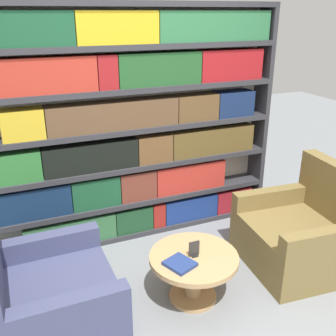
% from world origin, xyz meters
% --- Properties ---
extents(ground_plane, '(14.00, 14.00, 0.00)m').
position_xyz_m(ground_plane, '(0.00, 0.00, 0.00)').
color(ground_plane, gray).
extents(bookshelf, '(3.04, 0.30, 2.27)m').
position_xyz_m(bookshelf, '(0.02, 1.46, 1.14)').
color(bookshelf, silver).
rests_on(bookshelf, ground_plane).
extents(armchair_left, '(0.88, 0.93, 0.92)m').
position_xyz_m(armchair_left, '(-1.01, 0.32, 0.30)').
color(armchair_left, '#42476B').
rests_on(armchair_left, ground_plane).
extents(armchair_right, '(0.96, 1.00, 0.92)m').
position_xyz_m(armchair_right, '(1.25, 0.32, 0.30)').
color(armchair_right, olive).
rests_on(armchair_right, ground_plane).
extents(coffee_table, '(0.70, 0.70, 0.40)m').
position_xyz_m(coffee_table, '(0.12, 0.26, 0.29)').
color(coffee_table, tan).
rests_on(coffee_table, ground_plane).
extents(table_sign, '(0.09, 0.06, 0.13)m').
position_xyz_m(table_sign, '(0.12, 0.26, 0.46)').
color(table_sign, black).
rests_on(table_sign, coffee_table).
extents(stray_book, '(0.25, 0.26, 0.03)m').
position_xyz_m(stray_book, '(-0.03, 0.19, 0.42)').
color(stray_book, navy).
rests_on(stray_book, coffee_table).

